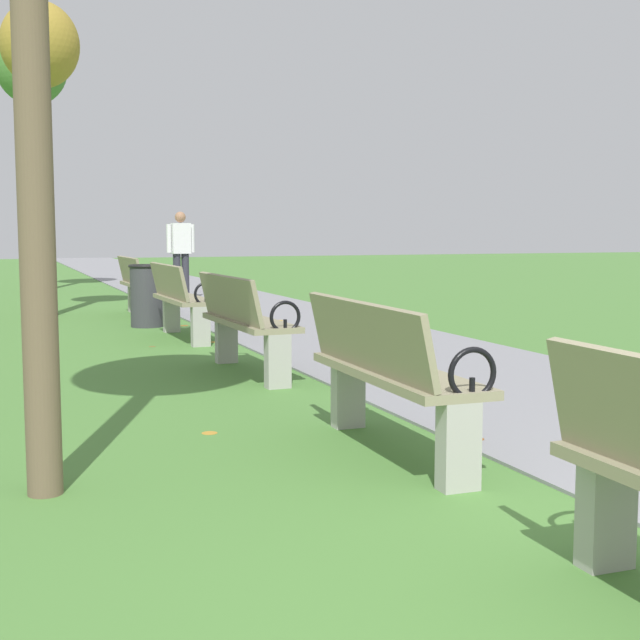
{
  "coord_description": "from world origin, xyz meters",
  "views": [
    {
      "loc": [
        -2.62,
        -1.75,
        1.3
      ],
      "look_at": [
        -0.05,
        4.96,
        0.55
      ],
      "focal_mm": 48.53,
      "sensor_mm": 36.0,
      "label": 1
    }
  ],
  "objects_px": {
    "pedestrian_walking": "(181,250)",
    "tree_2": "(40,58)",
    "park_bench_2": "(388,372)",
    "park_bench_5": "(140,284)",
    "park_bench_3": "(244,321)",
    "trash_bin": "(147,295)",
    "tree_3": "(31,70)",
    "park_bench_4": "(180,299)"
  },
  "relations": [
    {
      "from": "park_bench_4",
      "to": "pedestrian_walking",
      "type": "relative_size",
      "value": 0.99
    },
    {
      "from": "park_bench_2",
      "to": "tree_3",
      "type": "height_order",
      "value": "tree_3"
    },
    {
      "from": "tree_2",
      "to": "trash_bin",
      "type": "relative_size",
      "value": 5.53
    },
    {
      "from": "tree_2",
      "to": "park_bench_5",
      "type": "bearing_deg",
      "value": -20.76
    },
    {
      "from": "park_bench_3",
      "to": "tree_2",
      "type": "distance_m",
      "value": 7.19
    },
    {
      "from": "park_bench_2",
      "to": "tree_2",
      "type": "height_order",
      "value": "tree_2"
    },
    {
      "from": "park_bench_3",
      "to": "park_bench_4",
      "type": "distance_m",
      "value": 2.76
    },
    {
      "from": "park_bench_4",
      "to": "park_bench_3",
      "type": "bearing_deg",
      "value": -90.0
    },
    {
      "from": "park_bench_2",
      "to": "tree_2",
      "type": "relative_size",
      "value": 0.35
    },
    {
      "from": "park_bench_3",
      "to": "pedestrian_walking",
      "type": "height_order",
      "value": "pedestrian_walking"
    },
    {
      "from": "park_bench_5",
      "to": "park_bench_4",
      "type": "bearing_deg",
      "value": -90.0
    },
    {
      "from": "park_bench_5",
      "to": "trash_bin",
      "type": "relative_size",
      "value": 1.92
    },
    {
      "from": "tree_3",
      "to": "trash_bin",
      "type": "xyz_separation_m",
      "value": [
        1.0,
        -7.61,
        -4.19
      ]
    },
    {
      "from": "pedestrian_walking",
      "to": "tree_2",
      "type": "bearing_deg",
      "value": -138.69
    },
    {
      "from": "pedestrian_walking",
      "to": "park_bench_2",
      "type": "bearing_deg",
      "value": -95.99
    },
    {
      "from": "park_bench_3",
      "to": "park_bench_5",
      "type": "height_order",
      "value": "same"
    },
    {
      "from": "trash_bin",
      "to": "park_bench_5",
      "type": "bearing_deg",
      "value": 84.4
    },
    {
      "from": "park_bench_2",
      "to": "park_bench_5",
      "type": "bearing_deg",
      "value": 90.0
    },
    {
      "from": "park_bench_5",
      "to": "trash_bin",
      "type": "bearing_deg",
      "value": -95.6
    },
    {
      "from": "tree_3",
      "to": "trash_bin",
      "type": "distance_m",
      "value": 8.75
    },
    {
      "from": "tree_3",
      "to": "park_bench_2",
      "type": "bearing_deg",
      "value": -85.57
    },
    {
      "from": "tree_2",
      "to": "pedestrian_walking",
      "type": "relative_size",
      "value": 2.87
    },
    {
      "from": "park_bench_4",
      "to": "pedestrian_walking",
      "type": "bearing_deg",
      "value": 78.05
    },
    {
      "from": "park_bench_3",
      "to": "tree_2",
      "type": "bearing_deg",
      "value": 101.79
    },
    {
      "from": "park_bench_3",
      "to": "tree_3",
      "type": "xyz_separation_m",
      "value": [
        -1.15,
        11.85,
        4.13
      ]
    },
    {
      "from": "park_bench_2",
      "to": "tree_2",
      "type": "xyz_separation_m",
      "value": [
        -1.3,
        9.23,
        3.34
      ]
    },
    {
      "from": "park_bench_4",
      "to": "park_bench_5",
      "type": "relative_size",
      "value": 1.0
    },
    {
      "from": "park_bench_3",
      "to": "park_bench_4",
      "type": "height_order",
      "value": "same"
    },
    {
      "from": "tree_2",
      "to": "trash_bin",
      "type": "bearing_deg",
      "value": -59.97
    },
    {
      "from": "park_bench_3",
      "to": "park_bench_4",
      "type": "bearing_deg",
      "value": 90.0
    },
    {
      "from": "park_bench_2",
      "to": "tree_3",
      "type": "xyz_separation_m",
      "value": [
        -1.15,
        14.85,
        4.13
      ]
    },
    {
      "from": "park_bench_5",
      "to": "pedestrian_walking",
      "type": "height_order",
      "value": "pedestrian_walking"
    },
    {
      "from": "park_bench_4",
      "to": "tree_2",
      "type": "height_order",
      "value": "tree_2"
    },
    {
      "from": "park_bench_2",
      "to": "park_bench_5",
      "type": "relative_size",
      "value": 1.0
    },
    {
      "from": "park_bench_3",
      "to": "tree_3",
      "type": "height_order",
      "value": "tree_3"
    },
    {
      "from": "park_bench_3",
      "to": "trash_bin",
      "type": "xyz_separation_m",
      "value": [
        -0.15,
        4.24,
        -0.06
      ]
    },
    {
      "from": "tree_3",
      "to": "pedestrian_walking",
      "type": "bearing_deg",
      "value": -55.47
    },
    {
      "from": "park_bench_2",
      "to": "trash_bin",
      "type": "relative_size",
      "value": 1.91
    },
    {
      "from": "park_bench_3",
      "to": "tree_3",
      "type": "relative_size",
      "value": 0.29
    },
    {
      "from": "tree_2",
      "to": "tree_3",
      "type": "bearing_deg",
      "value": 88.48
    },
    {
      "from": "tree_2",
      "to": "park_bench_3",
      "type": "bearing_deg",
      "value": -78.21
    },
    {
      "from": "pedestrian_walking",
      "to": "park_bench_3",
      "type": "bearing_deg",
      "value": -98.1
    }
  ]
}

